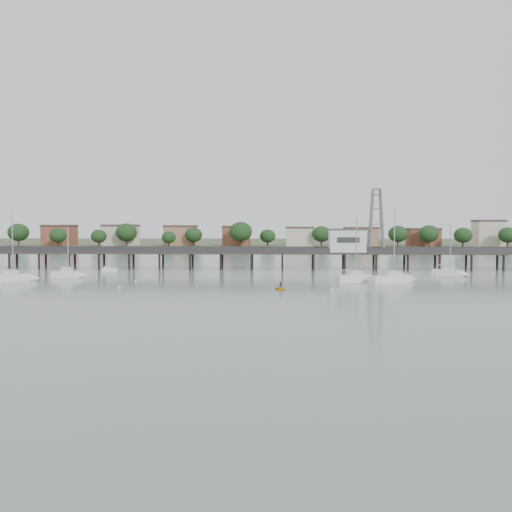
# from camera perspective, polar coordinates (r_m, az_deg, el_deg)

# --- Properties ---
(ground_plane) EXTENTS (500.00, 500.00, 0.00)m
(ground_plane) POSITION_cam_1_polar(r_m,az_deg,el_deg) (70.81, -5.86, -5.00)
(ground_plane) COLOR slate
(ground_plane) RESTS_ON ground
(pier) EXTENTS (150.00, 5.00, 5.50)m
(pier) POSITION_cam_1_polar(r_m,az_deg,el_deg) (129.90, -1.95, 0.33)
(pier) COLOR #2D2823
(pier) RESTS_ON ground
(pier_building) EXTENTS (8.40, 5.40, 5.30)m
(pier_building) POSITION_cam_1_polar(r_m,az_deg,el_deg) (130.20, 9.09, 1.57)
(pier_building) COLOR silver
(pier_building) RESTS_ON ground
(lattice_tower) EXTENTS (3.20, 3.20, 15.50)m
(lattice_tower) POSITION_cam_1_polar(r_m,az_deg,el_deg) (131.05, 11.94, 3.49)
(lattice_tower) COLOR slate
(lattice_tower) RESTS_ON ground
(sailboat_b) EXTENTS (6.09, 2.48, 10.02)m
(sailboat_b) POSITION_cam_1_polar(r_m,az_deg,el_deg) (114.25, -18.02, -1.76)
(sailboat_b) COLOR white
(sailboat_b) RESTS_ON ground
(sailboat_e) EXTENTS (6.60, 4.35, 10.76)m
(sailboat_e) POSITION_cam_1_polar(r_m,az_deg,el_deg) (118.45, 19.08, -1.61)
(sailboat_e) COLOR white
(sailboat_e) RESTS_ON ground
(sailboat_d) EXTENTS (8.77, 5.87, 14.05)m
(sailboat_d) POSITION_cam_1_polar(r_m,az_deg,el_deg) (102.58, 14.05, -2.24)
(sailboat_d) COLOR white
(sailboat_d) RESTS_ON ground
(sailboat_c) EXTENTS (7.39, 4.84, 11.94)m
(sailboat_c) POSITION_cam_1_polar(r_m,az_deg,el_deg) (102.41, 10.32, -2.20)
(sailboat_c) COLOR white
(sailboat_c) RESTS_ON ground
(sailboat_a) EXTENTS (8.16, 4.96, 13.02)m
(sailboat_a) POSITION_cam_1_polar(r_m,az_deg,el_deg) (110.06, -22.68, -2.03)
(sailboat_a) COLOR white
(sailboat_a) RESTS_ON ground
(white_tender) EXTENTS (3.31, 1.45, 1.27)m
(white_tender) POSITION_cam_1_polar(r_m,az_deg,el_deg) (128.08, -14.39, -1.32)
(white_tender) COLOR white
(white_tender) RESTS_ON ground
(yellow_dinghy) EXTENTS (2.13, 1.31, 2.87)m
(yellow_dinghy) POSITION_cam_1_polar(r_m,az_deg,el_deg) (88.35, 2.46, -3.40)
(yellow_dinghy) COLOR yellow
(yellow_dinghy) RESTS_ON ground
(dinghy_occupant) EXTENTS (0.43, 1.08, 0.26)m
(dinghy_occupant) POSITION_cam_1_polar(r_m,az_deg,el_deg) (88.35, 2.46, -3.40)
(dinghy_occupant) COLOR black
(dinghy_occupant) RESTS_ON ground
(mooring_buoys) EXTENTS (73.41, 27.62, 0.39)m
(mooring_buoys) POSITION_cam_1_polar(r_m,az_deg,el_deg) (100.12, -5.89, -2.61)
(mooring_buoys) COLOR #F7EEC0
(mooring_buoys) RESTS_ON ground
(far_shore) EXTENTS (500.00, 170.00, 10.40)m
(far_shore) POSITION_cam_1_polar(r_m,az_deg,el_deg) (309.21, 0.80, 1.35)
(far_shore) COLOR #475133
(far_shore) RESTS_ON ground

